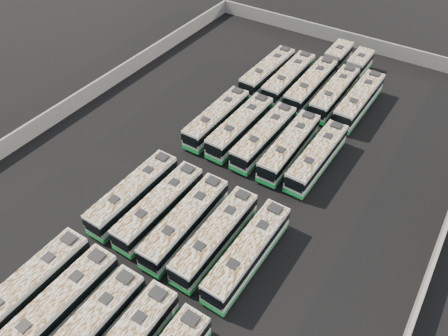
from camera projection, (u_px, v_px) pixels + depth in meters
ground at (217, 178)px, 47.30m from camera, size 140.00×140.00×0.00m
perimeter_wall at (217, 170)px, 46.55m from camera, size 45.20×73.20×2.20m
bus_front_far_left at (29, 289)px, 35.51m from camera, size 2.45×11.41×3.21m
bus_front_left at (56, 309)px, 34.16m from camera, size 2.59×11.56×3.25m
bus_front_center at (86, 332)px, 32.86m from camera, size 2.35×11.07×3.12m
bus_midfront_far_left at (134, 194)px, 43.35m from camera, size 2.50×11.21×3.15m
bus_midfront_left at (160, 207)px, 42.08m from camera, size 2.50×11.16×3.13m
bus_midfront_center at (185, 222)px, 40.65m from camera, size 2.54×11.32×3.18m
bus_midfront_right at (215, 237)px, 39.43m from camera, size 2.40×11.12×3.13m
bus_midfront_far_right at (248, 253)px, 38.09m from camera, size 2.52×11.32×3.18m
bus_midback_far_left at (217, 118)px, 52.47m from camera, size 2.39×11.11×3.13m
bus_midback_left at (240, 127)px, 51.24m from camera, size 2.56×11.36×3.19m
bus_midback_center at (264, 137)px, 49.88m from camera, size 2.59×11.21×3.14m
bus_midback_right at (289, 147)px, 48.59m from camera, size 2.52×11.28×3.17m
bus_midback_far_right at (317, 157)px, 47.36m from camera, size 2.58×11.12×3.12m
bus_back_far_left at (268, 72)px, 60.27m from camera, size 2.66×11.35×3.18m
bus_back_left at (289, 78)px, 59.01m from camera, size 2.44×11.42×3.21m
bus_back_center at (320, 75)px, 59.54m from camera, size 2.45×17.96×3.26m
bus_back_right at (343, 83)px, 58.22m from camera, size 2.40×17.27×3.13m
bus_back_far_right at (359, 100)px, 55.14m from camera, size 2.65×11.59×3.25m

